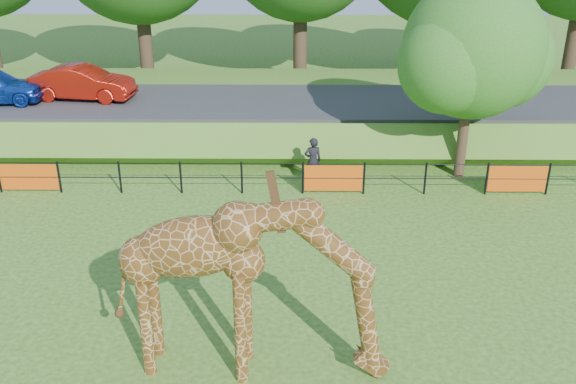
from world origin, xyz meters
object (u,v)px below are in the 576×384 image
Objects in this scene: visitor at (313,161)px; tree_east at (475,54)px; car_red at (83,83)px; giraffe at (251,287)px.

tree_east is (5.25, 0.75, 3.47)m from visitor.
car_red is at bearing -41.92° from visitor.
car_red is 2.54× the size of visitor.
tree_east reaches higher than giraffe.
visitor is at bearing 86.25° from giraffe.
tree_east reaches higher than visitor.
visitor is 0.24× the size of tree_east.
visitor is (1.46, 9.60, -1.14)m from giraffe.
tree_east is at bearing 175.98° from visitor.
tree_east is (6.72, 10.36, 2.32)m from giraffe.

